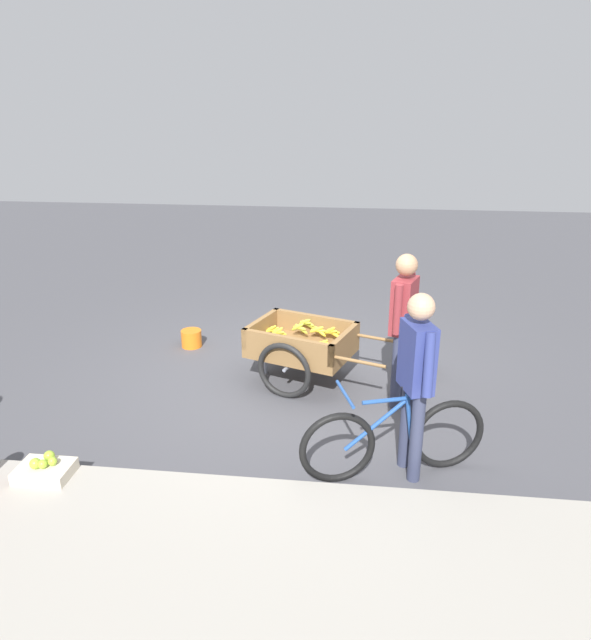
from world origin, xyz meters
The scene contains 9 objects.
ground_plane centered at (0.00, 0.00, 0.00)m, with size 24.00×24.00×0.00m, color #47474C.
curb_strip centered at (0.00, 3.27, 0.06)m, with size 12.00×2.40×0.12m, color #9E998E.
fruit_cart centered at (-0.11, 0.02, 0.44)m, with size 1.81×1.27×0.69m.
vendor_person centered at (-1.20, 0.40, 0.98)m, with size 0.30×0.52×1.64m.
bicycle centered at (-1.09, 1.71, 0.35)m, with size 1.59×0.66×0.85m.
cyclist_person centered at (-1.23, 1.66, 0.98)m, with size 0.30×0.56×1.64m.
dog centered at (-1.50, -0.38, 0.27)m, with size 0.30×0.65×0.40m.
plastic_bucket centered at (1.44, -0.84, 0.11)m, with size 0.27×0.27×0.23m, color orange.
apple_crate centered at (1.78, 2.25, 0.12)m, with size 0.44×0.32×0.31m.
Camera 1 is at (-0.75, 6.03, 3.02)m, focal length 32.48 mm.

